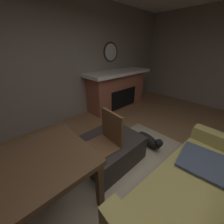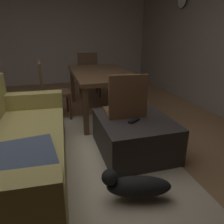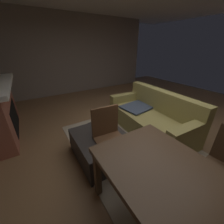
{
  "view_description": "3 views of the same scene",
  "coord_description": "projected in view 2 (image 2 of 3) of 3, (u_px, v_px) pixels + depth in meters",
  "views": [
    {
      "loc": [
        1.04,
        0.3,
        1.73
      ],
      "look_at": [
        -0.19,
        -1.01,
        0.85
      ],
      "focal_mm": 21.26,
      "sensor_mm": 36.0,
      "label": 1
    },
    {
      "loc": [
        -2.19,
        -0.09,
        1.35
      ],
      "look_at": [
        -0.1,
        -0.7,
        0.53
      ],
      "focal_mm": 33.97,
      "sensor_mm": 36.0,
      "label": 2
    },
    {
      "loc": [
        1.56,
        -1.78,
        1.75
      ],
      "look_at": [
        0.17,
        -0.92,
        0.95
      ],
      "focal_mm": 21.95,
      "sensor_mm": 36.0,
      "label": 3
    }
  ],
  "objects": [
    {
      "name": "dining_chair_east",
      "position": [
        89.0,
        72.0,
        4.76
      ],
      "size": [
        0.46,
        0.46,
        0.93
      ],
      "color": "#513823",
      "rests_on": "ground"
    },
    {
      "name": "tv_remote",
      "position": [
        134.0,
        121.0,
        2.33
      ],
      "size": [
        0.13,
        0.16,
        0.02
      ],
      "primitive_type": "cube",
      "rotation": [
        0.0,
        0.0,
        0.59
      ],
      "color": "black",
      "rests_on": "ottoman_coffee_table"
    },
    {
      "name": "area_rug",
      "position": [
        82.0,
        158.0,
        2.41
      ],
      "size": [
        2.6,
        2.0,
        0.01
      ],
      "primitive_type": "cube",
      "color": "tan",
      "rests_on": "ground"
    },
    {
      "name": "dining_chair_north",
      "position": [
        49.0,
        87.0,
        3.4
      ],
      "size": [
        0.45,
        0.45,
        0.93
      ],
      "color": "#513823",
      "rests_on": "ground"
    },
    {
      "name": "wall_clock",
      "position": [
        183.0,
        0.0,
        4.23
      ],
      "size": [
        0.31,
        0.03,
        0.31
      ],
      "color": "silver"
    },
    {
      "name": "wall_right_window_side",
      "position": [
        43.0,
        31.0,
        5.52
      ],
      "size": [
        0.12,
        6.11,
        2.79
      ],
      "primitive_type": "cube",
      "color": "#B2A59B",
      "rests_on": "ground"
    },
    {
      "name": "ottoman_coffee_table",
      "position": [
        134.0,
        135.0,
        2.5
      ],
      "size": [
        0.93,
        0.8,
        0.43
      ],
      "primitive_type": "cube",
      "color": "#2D2826",
      "rests_on": "ground"
    },
    {
      "name": "couch",
      "position": [
        9.0,
        150.0,
        2.0
      ],
      "size": [
        2.02,
        1.01,
        0.88
      ],
      "color": "#9E8E4C",
      "rests_on": "ground"
    },
    {
      "name": "dining_table",
      "position": [
        101.0,
        76.0,
        3.58
      ],
      "size": [
        1.73,
        0.94,
        0.74
      ],
      "color": "#513823",
      "rests_on": "ground"
    },
    {
      "name": "floor",
      "position": [
        51.0,
        159.0,
        2.42
      ],
      "size": [
        9.59,
        9.59,
        0.0
      ],
      "primitive_type": "plane",
      "color": "olive"
    },
    {
      "name": "dining_chair_west",
      "position": [
        125.0,
        107.0,
        2.49
      ],
      "size": [
        0.47,
        0.47,
        0.93
      ],
      "color": "brown",
      "rests_on": "ground"
    },
    {
      "name": "small_dog",
      "position": [
        135.0,
        185.0,
        1.77
      ],
      "size": [
        0.31,
        0.59,
        0.26
      ],
      "color": "black",
      "rests_on": "ground"
    }
  ]
}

